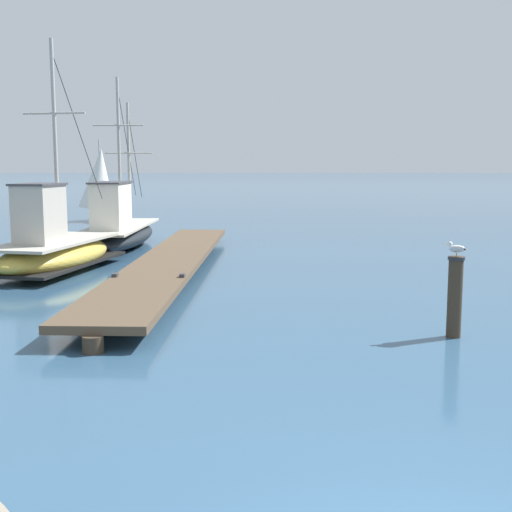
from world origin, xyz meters
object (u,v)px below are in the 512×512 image
fishing_boat_1 (53,249)px  distant_sailboat (99,185)px  fishing_boat_2 (118,229)px  mooring_piling (455,295)px  perched_seagull (457,248)px

fishing_boat_1 → distant_sailboat: size_ratio=1.51×
fishing_boat_1 → distant_sailboat: bearing=99.4°
fishing_boat_1 → distant_sailboat: 17.25m
distant_sailboat → fishing_boat_2: bearing=-73.2°
distant_sailboat → mooring_piling: bearing=-62.9°
fishing_boat_1 → mooring_piling: (9.50, -7.08, 0.09)m
fishing_boat_1 → distant_sailboat: fishing_boat_1 is taller
mooring_piling → perched_seagull: size_ratio=4.02×
fishing_boat_1 → perched_seagull: bearing=-36.7°
perched_seagull → distant_sailboat: 27.02m
distant_sailboat → perched_seagull: bearing=-62.9°
fishing_boat_2 → perched_seagull: size_ratio=22.38×
fishing_boat_1 → perched_seagull: (9.50, -7.08, 0.94)m
mooring_piling → distant_sailboat: (-12.30, 24.05, 1.17)m
fishing_boat_1 → fishing_boat_2: fishing_boat_1 is taller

